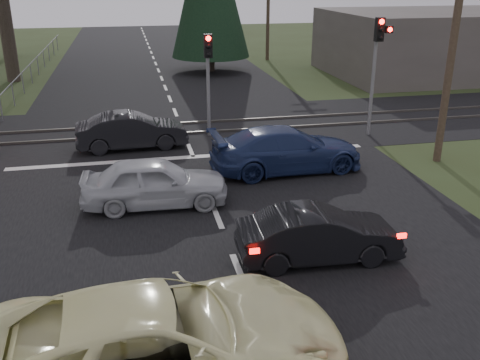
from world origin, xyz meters
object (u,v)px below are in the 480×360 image
object	(u,v)px
cream_coupe	(159,344)
blue_sedan	(286,149)
silver_car	(155,182)
dark_hatchback	(319,235)
traffic_signal_right	(378,54)
utility_pole_near	(456,24)
traffic_signal_center	(208,68)
dark_car_far	(132,131)

from	to	relation	value
cream_coupe	blue_sedan	size ratio (longest dim) A/B	1.17
silver_car	dark_hatchback	bearing A→B (deg)	-135.38
traffic_signal_right	blue_sedan	world-z (taller)	traffic_signal_right
dark_hatchback	utility_pole_near	bearing A→B (deg)	-46.23
cream_coupe	blue_sedan	bearing A→B (deg)	-30.27
traffic_signal_center	utility_pole_near	distance (m)	9.05
traffic_signal_center	utility_pole_near	xyz separation A→B (m)	(7.50, -4.68, 1.92)
silver_car	blue_sedan	distance (m)	4.95
traffic_signal_right	dark_car_far	bearing A→B (deg)	178.37
traffic_signal_right	blue_sedan	bearing A→B (deg)	-144.41
silver_car	blue_sedan	xyz separation A→B (m)	(4.52, 2.03, 0.04)
blue_sedan	dark_car_far	distance (m)	6.19
dark_hatchback	dark_car_far	size ratio (longest dim) A/B	0.92
silver_car	dark_car_far	distance (m)	5.64
blue_sedan	dark_car_far	bearing A→B (deg)	51.25
dark_hatchback	blue_sedan	distance (m)	6.04
traffic_signal_right	traffic_signal_center	distance (m)	6.68
cream_coupe	traffic_signal_center	bearing A→B (deg)	-14.80
utility_pole_near	cream_coupe	xyz separation A→B (m)	(-10.48, -9.22, -3.89)
traffic_signal_center	silver_car	world-z (taller)	traffic_signal_center
traffic_signal_right	cream_coupe	world-z (taller)	traffic_signal_right
cream_coupe	blue_sedan	xyz separation A→B (m)	(4.90, 9.38, -0.09)
dark_hatchback	dark_car_far	xyz separation A→B (m)	(-4.05, 9.54, 0.06)
blue_sedan	traffic_signal_center	bearing A→B (deg)	19.69
traffic_signal_right	dark_car_far	xyz separation A→B (m)	(-9.67, 0.27, -2.63)
cream_coupe	utility_pole_near	bearing A→B (deg)	-51.35
utility_pole_near	dark_hatchback	size ratio (longest dim) A/B	2.37
traffic_signal_right	dark_car_far	world-z (taller)	traffic_signal_right
traffic_signal_center	utility_pole_near	bearing A→B (deg)	-31.95
traffic_signal_center	dark_hatchback	world-z (taller)	traffic_signal_center
utility_pole_near	traffic_signal_center	bearing A→B (deg)	148.05
traffic_signal_right	utility_pole_near	world-z (taller)	utility_pole_near
traffic_signal_right	dark_hatchback	world-z (taller)	traffic_signal_right
silver_car	blue_sedan	world-z (taller)	blue_sedan
dark_hatchback	silver_car	distance (m)	5.28
cream_coupe	dark_hatchback	xyz separation A→B (m)	(3.91, 3.43, -0.22)
dark_car_far	cream_coupe	bearing A→B (deg)	177.55
utility_pole_near	silver_car	bearing A→B (deg)	-169.54
traffic_signal_center	dark_car_far	size ratio (longest dim) A/B	0.99
silver_car	dark_car_far	bearing A→B (deg)	8.11
blue_sedan	dark_car_far	xyz separation A→B (m)	(-5.04, 3.59, -0.07)
traffic_signal_right	silver_car	xyz separation A→B (m)	(-9.14, -5.34, -2.61)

